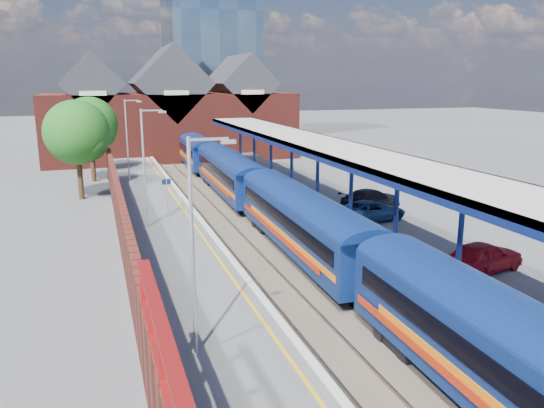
{
  "coord_description": "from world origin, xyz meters",
  "views": [
    {
      "loc": [
        -9.09,
        -9.53,
        9.61
      ],
      "look_at": [
        0.36,
        18.82,
        2.6
      ],
      "focal_mm": 35.0,
      "sensor_mm": 36.0,
      "label": 1
    }
  ],
  "objects_px": {
    "platform_sign": "(167,191)",
    "train": "(260,190)",
    "lamp_post_c": "(146,161)",
    "lamp_post_d": "(128,135)",
    "parked_car_dark": "(371,199)",
    "lamp_post_b": "(196,234)",
    "parked_car_blue": "(371,211)",
    "parked_car_red": "(483,256)"
  },
  "relations": [
    {
      "from": "lamp_post_c",
      "to": "lamp_post_d",
      "type": "xyz_separation_m",
      "value": [
        0.0,
        16.0,
        0.0
      ]
    },
    {
      "from": "train",
      "to": "platform_sign",
      "type": "height_order",
      "value": "platform_sign"
    },
    {
      "from": "train",
      "to": "lamp_post_d",
      "type": "distance_m",
      "value": 15.51
    },
    {
      "from": "train",
      "to": "parked_car_blue",
      "type": "relative_size",
      "value": 14.38
    },
    {
      "from": "lamp_post_b",
      "to": "parked_car_blue",
      "type": "height_order",
      "value": "lamp_post_b"
    },
    {
      "from": "lamp_post_c",
      "to": "lamp_post_d",
      "type": "relative_size",
      "value": 1.0
    },
    {
      "from": "lamp_post_d",
      "to": "parked_car_blue",
      "type": "height_order",
      "value": "lamp_post_d"
    },
    {
      "from": "train",
      "to": "platform_sign",
      "type": "distance_m",
      "value": 6.59
    },
    {
      "from": "lamp_post_d",
      "to": "parked_car_blue",
      "type": "bearing_deg",
      "value": -54.85
    },
    {
      "from": "platform_sign",
      "to": "parked_car_red",
      "type": "relative_size",
      "value": 0.59
    },
    {
      "from": "lamp_post_c",
      "to": "parked_car_blue",
      "type": "distance_m",
      "value": 14.07
    },
    {
      "from": "lamp_post_b",
      "to": "parked_car_dark",
      "type": "xyz_separation_m",
      "value": [
        14.79,
        15.71,
        -3.29
      ]
    },
    {
      "from": "lamp_post_d",
      "to": "parked_car_red",
      "type": "height_order",
      "value": "lamp_post_d"
    },
    {
      "from": "lamp_post_b",
      "to": "parked_car_blue",
      "type": "relative_size",
      "value": 1.53
    },
    {
      "from": "lamp_post_c",
      "to": "parked_car_blue",
      "type": "relative_size",
      "value": 1.53
    },
    {
      "from": "platform_sign",
      "to": "parked_car_dark",
      "type": "distance_m",
      "value": 13.65
    },
    {
      "from": "lamp_post_c",
      "to": "platform_sign",
      "type": "bearing_deg",
      "value": 55.74
    },
    {
      "from": "parked_car_red",
      "to": "parked_car_dark",
      "type": "bearing_deg",
      "value": -18.52
    },
    {
      "from": "train",
      "to": "lamp_post_b",
      "type": "xyz_separation_m",
      "value": [
        -7.86,
        -18.94,
        2.87
      ]
    },
    {
      "from": "train",
      "to": "parked_car_blue",
      "type": "height_order",
      "value": "train"
    },
    {
      "from": "train",
      "to": "parked_car_red",
      "type": "xyz_separation_m",
      "value": [
        5.92,
        -15.61,
        -0.4
      ]
    },
    {
      "from": "platform_sign",
      "to": "train",
      "type": "bearing_deg",
      "value": 8.21
    },
    {
      "from": "platform_sign",
      "to": "parked_car_dark",
      "type": "relative_size",
      "value": 0.52
    },
    {
      "from": "parked_car_red",
      "to": "lamp_post_c",
      "type": "bearing_deg",
      "value": 33.54
    },
    {
      "from": "lamp_post_b",
      "to": "parked_car_red",
      "type": "xyz_separation_m",
      "value": [
        13.77,
        3.33,
        -3.27
      ]
    },
    {
      "from": "lamp_post_d",
      "to": "parked_car_dark",
      "type": "bearing_deg",
      "value": -47.76
    },
    {
      "from": "train",
      "to": "parked_car_blue",
      "type": "bearing_deg",
      "value": -47.0
    },
    {
      "from": "parked_car_dark",
      "to": "parked_car_blue",
      "type": "bearing_deg",
      "value": 130.02
    },
    {
      "from": "lamp_post_d",
      "to": "lamp_post_b",
      "type": "bearing_deg",
      "value": -90.0
    },
    {
      "from": "train",
      "to": "platform_sign",
      "type": "relative_size",
      "value": 26.38
    },
    {
      "from": "lamp_post_c",
      "to": "parked_car_red",
      "type": "bearing_deg",
      "value": -42.61
    },
    {
      "from": "lamp_post_b",
      "to": "parked_car_blue",
      "type": "xyz_separation_m",
      "value": [
        13.34,
        13.05,
        -3.35
      ]
    },
    {
      "from": "train",
      "to": "lamp_post_d",
      "type": "height_order",
      "value": "lamp_post_d"
    },
    {
      "from": "lamp_post_b",
      "to": "parked_car_dark",
      "type": "relative_size",
      "value": 1.45
    },
    {
      "from": "train",
      "to": "lamp_post_b",
      "type": "height_order",
      "value": "lamp_post_b"
    },
    {
      "from": "platform_sign",
      "to": "parked_car_blue",
      "type": "height_order",
      "value": "platform_sign"
    },
    {
      "from": "lamp_post_c",
      "to": "platform_sign",
      "type": "xyz_separation_m",
      "value": [
        1.36,
        2.0,
        -2.3
      ]
    },
    {
      "from": "lamp_post_b",
      "to": "platform_sign",
      "type": "distance_m",
      "value": 18.2
    },
    {
      "from": "lamp_post_d",
      "to": "platform_sign",
      "type": "xyz_separation_m",
      "value": [
        1.36,
        -14.0,
        -2.3
      ]
    },
    {
      "from": "parked_car_blue",
      "to": "parked_car_red",
      "type": "bearing_deg",
      "value": 173.08
    },
    {
      "from": "train",
      "to": "parked_car_blue",
      "type": "distance_m",
      "value": 8.06
    },
    {
      "from": "lamp_post_b",
      "to": "train",
      "type": "bearing_deg",
      "value": 67.47
    }
  ]
}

